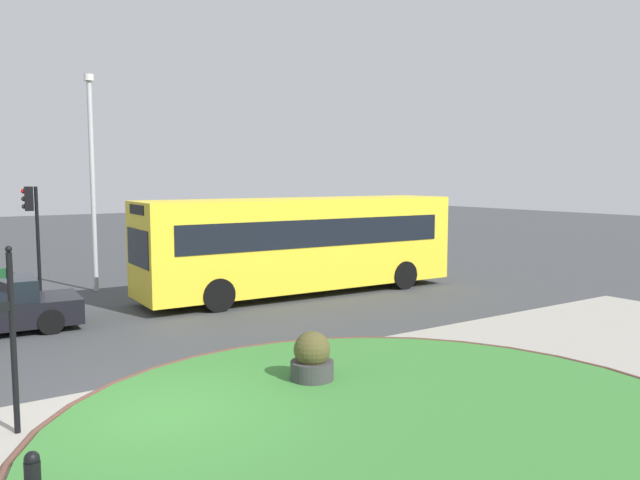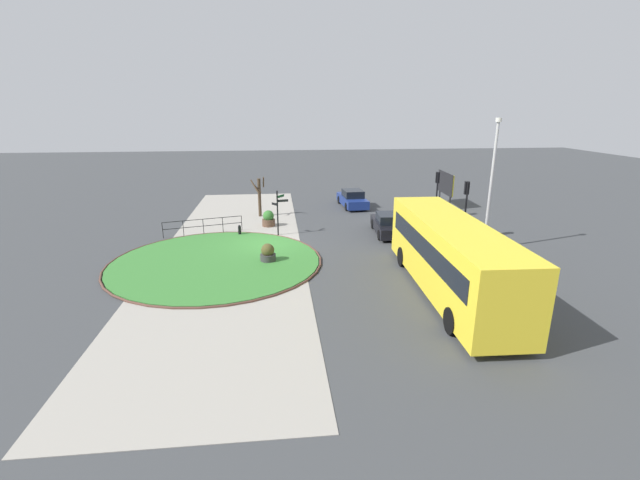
% 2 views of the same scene
% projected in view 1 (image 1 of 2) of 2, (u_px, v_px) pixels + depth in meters
% --- Properties ---
extents(ground, '(120.00, 120.00, 0.00)m').
position_uv_depth(ground, '(161.00, 419.00, 10.23)').
color(ground, '#3D3F42').
extents(sidewalk_paving, '(32.00, 8.00, 0.02)m').
position_uv_depth(sidewalk_paving, '(212.00, 465.00, 8.58)').
color(sidewalk_paving, '#9E998E').
rests_on(sidewalk_paving, ground).
extents(grass_island, '(10.97, 10.97, 0.10)m').
position_uv_depth(grass_island, '(399.00, 433.00, 9.57)').
color(grass_island, '#387A33').
rests_on(grass_island, ground).
extents(grass_kerb_ring, '(11.28, 11.28, 0.11)m').
position_uv_depth(grass_kerb_ring, '(399.00, 432.00, 9.57)').
color(grass_kerb_ring, brown).
rests_on(grass_kerb_ring, ground).
extents(signpost_directional, '(0.60, 1.06, 2.93)m').
position_uv_depth(signpost_directional, '(8.00, 325.00, 9.48)').
color(signpost_directional, black).
rests_on(signpost_directional, ground).
extents(bollard_foreground, '(0.19, 0.19, 0.70)m').
position_uv_depth(bollard_foreground, '(33.00, 479.00, 7.47)').
color(bollard_foreground, black).
rests_on(bollard_foreground, ground).
extents(bus_yellow, '(11.12, 2.85, 3.24)m').
position_uv_depth(bus_yellow, '(301.00, 243.00, 21.09)').
color(bus_yellow, yellow).
rests_on(bus_yellow, ground).
extents(traffic_light_near, '(0.49, 0.30, 3.65)m').
position_uv_depth(traffic_light_near, '(32.00, 217.00, 20.03)').
color(traffic_light_near, black).
rests_on(traffic_light_near, ground).
extents(lamppost_tall, '(0.32, 0.32, 7.41)m').
position_uv_depth(lamppost_tall, '(92.00, 176.00, 21.38)').
color(lamppost_tall, '#B7B7BC').
rests_on(lamppost_tall, ground).
extents(planter_near_signpost, '(0.83, 0.83, 1.03)m').
position_uv_depth(planter_near_signpost, '(312.00, 360.00, 11.92)').
color(planter_near_signpost, '#383838').
rests_on(planter_near_signpost, ground).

